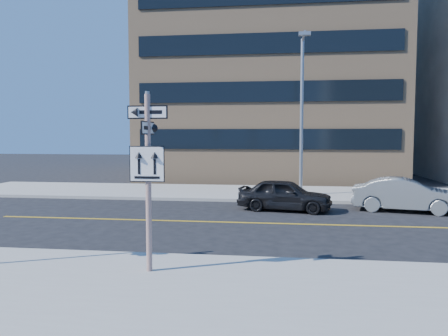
# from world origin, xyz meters

# --- Properties ---
(ground) EXTENTS (120.00, 120.00, 0.00)m
(ground) POSITION_xyz_m (0.00, 0.00, 0.00)
(ground) COLOR black
(ground) RESTS_ON ground
(sign_pole) EXTENTS (0.92, 0.92, 4.06)m
(sign_pole) POSITION_xyz_m (0.00, -2.51, 2.44)
(sign_pole) COLOR beige
(sign_pole) RESTS_ON near_sidewalk
(parked_car_a) EXTENTS (2.31, 4.24, 1.37)m
(parked_car_a) POSITION_xyz_m (3.14, 6.89, 0.68)
(parked_car_a) COLOR black
(parked_car_a) RESTS_ON ground
(parked_car_b) EXTENTS (2.45, 4.57, 1.43)m
(parked_car_b) POSITION_xyz_m (8.22, 7.28, 0.71)
(parked_car_b) COLOR slate
(parked_car_b) RESTS_ON ground
(streetlight_a) EXTENTS (0.55, 2.25, 8.00)m
(streetlight_a) POSITION_xyz_m (4.00, 10.76, 4.76)
(streetlight_a) COLOR gray
(streetlight_a) RESTS_ON far_sidewalk
(building_brick) EXTENTS (18.00, 18.00, 18.00)m
(building_brick) POSITION_xyz_m (2.00, 25.00, 9.00)
(building_brick) COLOR tan
(building_brick) RESTS_ON ground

